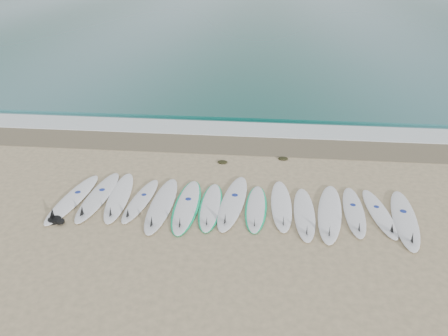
# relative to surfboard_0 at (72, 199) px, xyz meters

# --- Properties ---
(ground) EXTENTS (120.00, 120.00, 0.00)m
(ground) POSITION_rel_surfboard_0_xyz_m (4.32, 0.12, -0.06)
(ground) COLOR tan
(ocean) EXTENTS (120.00, 55.00, 0.03)m
(ocean) POSITION_rel_surfboard_0_xyz_m (4.32, 32.62, -0.04)
(ocean) COLOR #1E5856
(ocean) RESTS_ON ground
(wet_sand_band) EXTENTS (120.00, 1.80, 0.01)m
(wet_sand_band) POSITION_rel_surfboard_0_xyz_m (4.32, 4.22, -0.05)
(wet_sand_band) COLOR brown
(wet_sand_band) RESTS_ON ground
(foam_band) EXTENTS (120.00, 1.40, 0.04)m
(foam_band) POSITION_rel_surfboard_0_xyz_m (4.32, 5.62, -0.04)
(foam_band) COLOR silver
(foam_band) RESTS_ON ground
(wave_crest) EXTENTS (120.00, 1.00, 0.10)m
(wave_crest) POSITION_rel_surfboard_0_xyz_m (4.32, 7.12, -0.01)
(wave_crest) COLOR #1E5856
(wave_crest) RESTS_ON ground
(surfboard_0) EXTENTS (0.84, 2.75, 0.35)m
(surfboard_0) POSITION_rel_surfboard_0_xyz_m (0.00, 0.00, 0.00)
(surfboard_0) COLOR white
(surfboard_0) RESTS_ON ground
(surfboard_1) EXTENTS (0.68, 2.77, 0.35)m
(surfboard_1) POSITION_rel_surfboard_0_xyz_m (0.64, 0.19, 0.00)
(surfboard_1) COLOR white
(surfboard_1) RESTS_ON ground
(surfboard_2) EXTENTS (0.83, 2.75, 0.35)m
(surfboard_2) POSITION_rel_surfboard_0_xyz_m (1.22, 0.22, -0.00)
(surfboard_2) COLOR white
(surfboard_2) RESTS_ON ground
(surfboard_3) EXTENTS (0.74, 2.38, 0.30)m
(surfboard_3) POSITION_rel_surfboard_0_xyz_m (1.84, 0.11, -0.01)
(surfboard_3) COLOR white
(surfboard_3) RESTS_ON ground
(surfboard_4) EXTENTS (0.60, 2.84, 0.36)m
(surfboard_4) POSITION_rel_surfboard_0_xyz_m (2.45, -0.07, 0.00)
(surfboard_4) COLOR white
(surfboard_4) RESTS_ON ground
(surfboard_5) EXTENTS (0.69, 2.74, 0.35)m
(surfboard_5) POSITION_rel_surfboard_0_xyz_m (3.11, -0.03, -0.01)
(surfboard_5) COLOR white
(surfboard_5) RESTS_ON ground
(surfboard_6) EXTENTS (0.63, 2.43, 0.31)m
(surfboard_6) POSITION_rel_surfboard_0_xyz_m (3.74, 0.02, -0.01)
(surfboard_6) COLOR white
(surfboard_6) RESTS_ON ground
(surfboard_7) EXTENTS (0.89, 2.93, 0.37)m
(surfboard_7) POSITION_rel_surfboard_0_xyz_m (4.29, 0.23, 0.00)
(surfboard_7) COLOR white
(surfboard_7) RESTS_ON ground
(surfboard_8) EXTENTS (0.59, 2.34, 0.30)m
(surfboard_8) POSITION_rel_surfboard_0_xyz_m (4.92, 0.06, -0.02)
(surfboard_8) COLOR silver
(surfboard_8) RESTS_ON ground
(surfboard_9) EXTENTS (0.61, 2.60, 0.33)m
(surfboard_9) POSITION_rel_surfboard_0_xyz_m (5.57, 0.23, -0.00)
(surfboard_9) COLOR white
(surfboard_9) RESTS_ON ground
(surfboard_10) EXTENTS (0.55, 2.55, 0.33)m
(surfboard_10) POSITION_rel_surfboard_0_xyz_m (6.15, -0.12, -0.00)
(surfboard_10) COLOR white
(surfboard_10) RESTS_ON ground
(surfboard_11) EXTENTS (0.97, 2.91, 0.37)m
(surfboard_11) POSITION_rel_surfboard_0_xyz_m (6.78, -0.04, 0.00)
(surfboard_11) COLOR white
(surfboard_11) RESTS_ON ground
(surfboard_12) EXTENTS (0.62, 2.49, 0.32)m
(surfboard_12) POSITION_rel_surfboard_0_xyz_m (7.42, 0.11, -0.01)
(surfboard_12) COLOR white
(surfboard_12) RESTS_ON ground
(surfboard_13) EXTENTS (0.75, 2.41, 0.30)m
(surfboard_13) POSITION_rel_surfboard_0_xyz_m (8.05, 0.09, -0.01)
(surfboard_13) COLOR white
(surfboard_13) RESTS_ON ground
(surfboard_14) EXTENTS (0.92, 2.87, 0.36)m
(surfboard_14) POSITION_rel_surfboard_0_xyz_m (8.60, -0.15, 0.00)
(surfboard_14) COLOR white
(surfboard_14) RESTS_ON ground
(seaweed_near) EXTENTS (0.32, 0.25, 0.06)m
(seaweed_near) POSITION_rel_surfboard_0_xyz_m (3.78, 2.74, -0.03)
(seaweed_near) COLOR black
(seaweed_near) RESTS_ON ground
(seaweed_far) EXTENTS (0.32, 0.25, 0.06)m
(seaweed_far) POSITION_rel_surfboard_0_xyz_m (5.69, 3.19, -0.03)
(seaweed_far) COLOR black
(seaweed_far) RESTS_ON ground
(leash_coil) EXTENTS (0.46, 0.36, 0.11)m
(leash_coil) POSITION_rel_surfboard_0_xyz_m (0.02, -0.99, -0.01)
(leash_coil) COLOR black
(leash_coil) RESTS_ON ground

